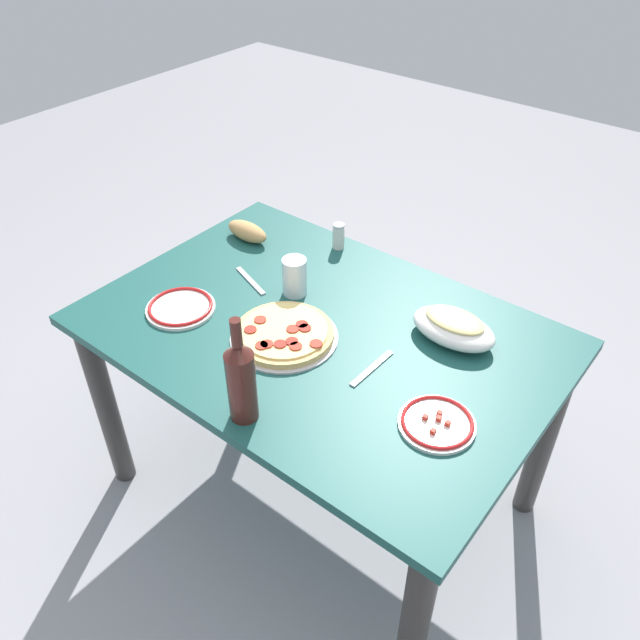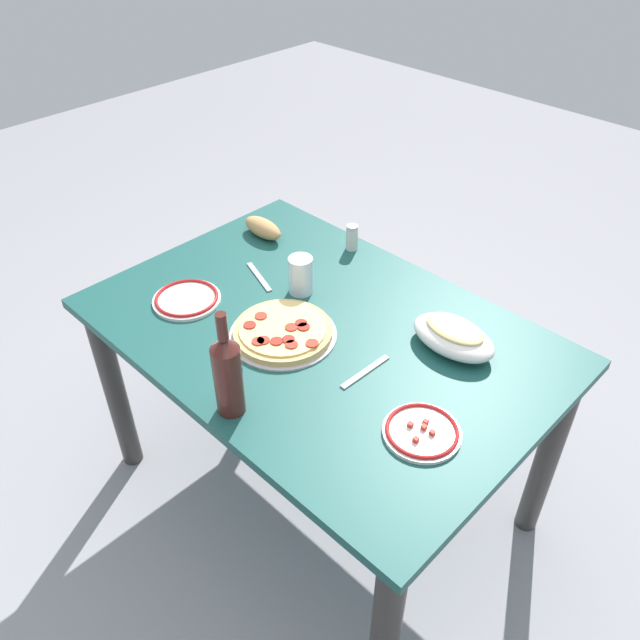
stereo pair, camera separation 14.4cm
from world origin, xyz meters
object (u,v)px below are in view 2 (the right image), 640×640
at_px(side_plate_far, 187,299).
at_px(bread_loaf, 263,228).
at_px(dining_table, 320,360).
at_px(side_plate_near, 422,431).
at_px(wine_bottle, 228,374).
at_px(baked_pasta_dish, 454,335).
at_px(pepperoni_pizza, 283,332).
at_px(water_glass, 301,275).
at_px(spice_shaker, 352,238).

relative_size(side_plate_far, bread_loaf, 1.23).
relative_size(dining_table, side_plate_near, 7.01).
bearing_deg(wine_bottle, baked_pasta_dish, 66.27).
relative_size(pepperoni_pizza, water_glass, 2.54).
height_order(side_plate_near, spice_shaker, spice_shaker).
xyz_separation_m(side_plate_near, side_plate_far, (-0.81, -0.07, -0.00)).
bearing_deg(baked_pasta_dish, spice_shaker, 161.15).
distance_m(baked_pasta_dish, wine_bottle, 0.62).
distance_m(baked_pasta_dish, spice_shaker, 0.56).
height_order(dining_table, baked_pasta_dish, baked_pasta_dish).
xyz_separation_m(dining_table, baked_pasta_dish, (0.31, 0.19, 0.16)).
bearing_deg(side_plate_near, wine_bottle, -145.73).
distance_m(pepperoni_pizza, side_plate_near, 0.49).
bearing_deg(side_plate_far, water_glass, 52.96).
bearing_deg(water_glass, side_plate_near, -18.25).
xyz_separation_m(baked_pasta_dish, side_plate_near, (0.13, -0.31, -0.03)).
height_order(dining_table, bread_loaf, bread_loaf).
relative_size(side_plate_near, bread_loaf, 1.13).
xyz_separation_m(dining_table, pepperoni_pizza, (-0.05, -0.09, 0.13)).
distance_m(wine_bottle, spice_shaker, 0.80).
relative_size(bread_loaf, spice_shaker, 1.88).
distance_m(side_plate_near, bread_loaf, 0.99).
bearing_deg(baked_pasta_dish, bread_loaf, 177.83).
bearing_deg(wine_bottle, side_plate_far, 156.85).
distance_m(baked_pasta_dish, bread_loaf, 0.80).
distance_m(dining_table, side_plate_far, 0.43).
relative_size(dining_table, bread_loaf, 7.92).
distance_m(wine_bottle, bread_loaf, 0.82).
height_order(baked_pasta_dish, side_plate_near, baked_pasta_dish).
relative_size(wine_bottle, side_plate_far, 1.45).
height_order(wine_bottle, bread_loaf, wine_bottle).
height_order(water_glass, spice_shaker, water_glass).
bearing_deg(side_plate_far, bread_loaf, 106.26).
height_order(side_plate_far, spice_shaker, spice_shaker).
bearing_deg(side_plate_near, water_glass, 161.75).
height_order(water_glass, side_plate_far, water_glass).
xyz_separation_m(baked_pasta_dish, water_glass, (-0.48, -0.11, 0.02)).
xyz_separation_m(side_plate_far, spice_shaker, (0.15, 0.56, 0.03)).
bearing_deg(water_glass, dining_table, -27.80).
bearing_deg(wine_bottle, spice_shaker, 110.77).
xyz_separation_m(dining_table, side_plate_far, (-0.37, -0.19, 0.13)).
bearing_deg(dining_table, side_plate_near, -14.36).
bearing_deg(water_glass, baked_pasta_dish, 12.46).
bearing_deg(dining_table, spice_shaker, 120.34).
relative_size(wine_bottle, bread_loaf, 1.79).
bearing_deg(bread_loaf, side_plate_far, -73.74).
relative_size(wine_bottle, water_glass, 2.48).
relative_size(dining_table, baked_pasta_dish, 5.39).
relative_size(water_glass, spice_shaker, 1.36).
relative_size(water_glass, bread_loaf, 0.72).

